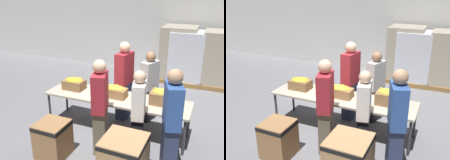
% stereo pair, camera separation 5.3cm
% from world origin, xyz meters
% --- Properties ---
extents(ground_plane, '(30.00, 30.00, 0.00)m').
position_xyz_m(ground_plane, '(0.00, 0.00, 0.00)').
color(ground_plane, slate).
extents(wall_back, '(16.00, 0.08, 4.00)m').
position_xyz_m(wall_back, '(0.00, 4.30, 2.00)').
color(wall_back, silver).
rests_on(wall_back, ground_plane).
extents(sorting_table, '(2.93, 0.77, 0.74)m').
position_xyz_m(sorting_table, '(0.00, 0.00, 0.69)').
color(sorting_table, '#B2A893').
rests_on(sorting_table, ground_plane).
extents(banana_box_0, '(0.45, 0.32, 0.27)m').
position_xyz_m(banana_box_0, '(-0.99, 0.04, 0.87)').
color(banana_box_0, olive).
rests_on(banana_box_0, sorting_table).
extents(banana_box_1, '(0.50, 0.26, 0.26)m').
position_xyz_m(banana_box_1, '(-0.04, -0.00, 0.87)').
color(banana_box_1, olive).
rests_on(banana_box_1, sorting_table).
extents(banana_box_2, '(0.44, 0.31, 0.31)m').
position_xyz_m(banana_box_2, '(0.91, 0.06, 0.89)').
color(banana_box_2, olive).
rests_on(banana_box_2, sorting_table).
extents(volunteer_0, '(0.36, 0.51, 1.72)m').
position_xyz_m(volunteer_0, '(1.23, -0.78, 0.85)').
color(volunteer_0, '#2D3856').
rests_on(volunteer_0, ground_plane).
extents(volunteer_1, '(0.35, 0.50, 1.70)m').
position_xyz_m(volunteer_1, '(0.01, -0.75, 0.85)').
color(volunteer_1, '#6B604C').
rests_on(volunteer_1, ground_plane).
extents(volunteer_2, '(0.29, 0.45, 1.55)m').
position_xyz_m(volunteer_2, '(0.65, -0.58, 0.77)').
color(volunteer_2, black).
rests_on(volunteer_2, ground_plane).
extents(volunteer_3, '(0.30, 0.50, 1.75)m').
position_xyz_m(volunteer_3, '(-0.05, 0.57, 0.87)').
color(volunteer_3, '#2D3856').
rests_on(volunteer_3, ground_plane).
extents(volunteer_4, '(0.34, 0.46, 1.56)m').
position_xyz_m(volunteer_4, '(0.48, 0.69, 0.77)').
color(volunteer_4, black).
rests_on(volunteer_4, ground_plane).
extents(donation_bin_0, '(0.52, 0.52, 0.64)m').
position_xyz_m(donation_bin_0, '(-0.68, -1.22, 0.35)').
color(donation_bin_0, olive).
rests_on(donation_bin_0, ground_plane).
extents(donation_bin_1, '(0.65, 0.65, 0.68)m').
position_xyz_m(donation_bin_1, '(0.64, -1.22, 0.37)').
color(donation_bin_1, tan).
rests_on(donation_bin_1, ground_plane).
extents(pallet_stack_0, '(1.11, 1.11, 1.64)m').
position_xyz_m(pallet_stack_0, '(1.85, 3.54, 0.81)').
color(pallet_stack_0, olive).
rests_on(pallet_stack_0, ground_plane).
extents(pallet_stack_1, '(1.11, 1.11, 1.70)m').
position_xyz_m(pallet_stack_1, '(0.62, 3.61, 0.84)').
color(pallet_stack_1, olive).
rests_on(pallet_stack_1, ground_plane).
extents(pallet_stack_2, '(1.08, 1.08, 1.59)m').
position_xyz_m(pallet_stack_2, '(0.90, 3.50, 0.78)').
color(pallet_stack_2, olive).
rests_on(pallet_stack_2, ground_plane).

